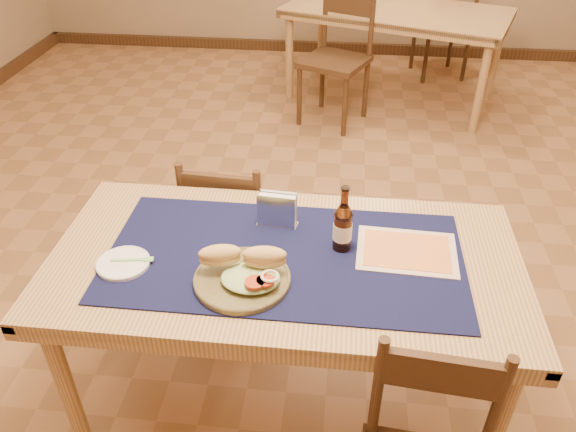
# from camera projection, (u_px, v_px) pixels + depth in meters

# --- Properties ---
(main_table) EXTENTS (1.60, 0.80, 0.75)m
(main_table) POSITION_uv_depth(u_px,v_px,m) (285.00, 275.00, 1.95)
(main_table) COLOR tan
(main_table) RESTS_ON ground
(placemat) EXTENTS (1.20, 0.60, 0.01)m
(placemat) POSITION_uv_depth(u_px,v_px,m) (285.00, 256.00, 1.90)
(placemat) COLOR #0E1033
(placemat) RESTS_ON main_table
(baseboard) EXTENTS (6.00, 7.00, 0.10)m
(baseboard) POSITION_uv_depth(u_px,v_px,m) (302.00, 264.00, 2.95)
(baseboard) COLOR #3F2616
(baseboard) RESTS_ON ground
(back_table) EXTENTS (1.90, 1.37, 0.75)m
(back_table) POSITION_uv_depth(u_px,v_px,m) (396.00, 19.00, 4.46)
(back_table) COLOR tan
(back_table) RESTS_ON ground
(chair_main_far) EXTENTS (0.41, 0.41, 0.82)m
(chair_main_far) POSITION_uv_depth(u_px,v_px,m) (231.00, 227.00, 2.58)
(chair_main_far) COLOR #3F2616
(chair_main_far) RESTS_ON ground
(chair_back_near) EXTENTS (0.59, 0.59, 0.97)m
(chair_back_near) POSITION_uv_depth(u_px,v_px,m) (337.00, 57.00, 4.22)
(chair_back_near) COLOR #3F2616
(chair_back_near) RESTS_ON ground
(chair_back_far) EXTENTS (0.52, 0.52, 0.94)m
(chair_back_far) POSITION_uv_depth(u_px,v_px,m) (445.00, 23.00, 4.98)
(chair_back_far) COLOR #3F2616
(chair_back_far) RESTS_ON ground
(sandwich_plate) EXTENTS (0.31, 0.31, 0.12)m
(sandwich_plate) POSITION_uv_depth(u_px,v_px,m) (244.00, 274.00, 1.77)
(sandwich_plate) COLOR brown
(sandwich_plate) RESTS_ON placemat
(side_plate) EXTENTS (0.18, 0.18, 0.01)m
(side_plate) POSITION_uv_depth(u_px,v_px,m) (123.00, 263.00, 1.85)
(side_plate) COLOR white
(side_plate) RESTS_ON placemat
(fork) EXTENTS (0.14, 0.04, 0.00)m
(fork) POSITION_uv_depth(u_px,v_px,m) (136.00, 260.00, 1.86)
(fork) COLOR #7EBD68
(fork) RESTS_ON side_plate
(beer_bottle) EXTENTS (0.06, 0.06, 0.24)m
(beer_bottle) POSITION_uv_depth(u_px,v_px,m) (343.00, 226.00, 1.88)
(beer_bottle) COLOR #46200C
(beer_bottle) RESTS_ON placemat
(napkin_holder) EXTENTS (0.15, 0.06, 0.13)m
(napkin_holder) POSITION_uv_depth(u_px,v_px,m) (277.00, 210.00, 2.01)
(napkin_holder) COLOR silver
(napkin_holder) RESTS_ON placemat
(menu_card) EXTENTS (0.35, 0.26, 0.01)m
(menu_card) POSITION_uv_depth(u_px,v_px,m) (407.00, 251.00, 1.91)
(menu_card) COLOR beige
(menu_card) RESTS_ON placemat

